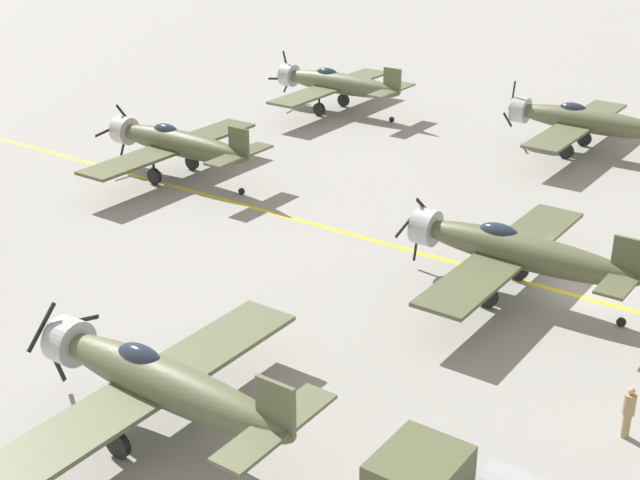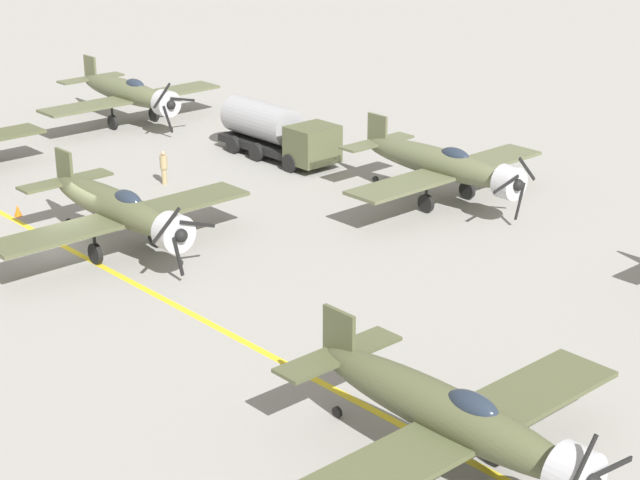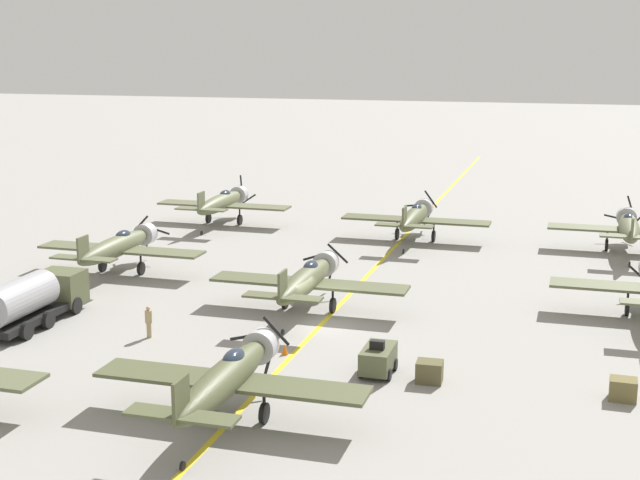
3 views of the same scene
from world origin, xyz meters
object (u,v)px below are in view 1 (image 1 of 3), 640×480
at_px(airplane_mid_center, 514,250).
at_px(airplane_far_right, 336,83).
at_px(airplane_mid_right, 584,121).
at_px(ground_crew_walking, 628,410).
at_px(airplane_far_center, 176,143).
at_px(airplane_mid_left, 158,381).

height_order(airplane_mid_center, airplane_far_right, airplane_far_right).
relative_size(airplane_mid_right, ground_crew_walking, 6.76).
xyz_separation_m(airplane_mid_center, ground_crew_walking, (-6.91, -6.91, -1.04)).
bearing_deg(ground_crew_walking, airplane_mid_right, 22.82).
relative_size(airplane_far_center, airplane_mid_right, 1.00).
distance_m(airplane_mid_center, airplane_mid_left, 15.92).
height_order(airplane_mid_right, ground_crew_walking, airplane_mid_right).
relative_size(airplane_far_center, airplane_mid_left, 1.00).
height_order(airplane_mid_center, ground_crew_walking, airplane_mid_center).
height_order(airplane_mid_left, airplane_mid_right, airplane_mid_right).
relative_size(airplane_mid_left, ground_crew_walking, 6.76).
distance_m(airplane_mid_right, airplane_far_right, 17.31).
xyz_separation_m(airplane_mid_left, ground_crew_walking, (8.26, -11.73, -1.04)).
relative_size(airplane_far_center, ground_crew_walking, 6.76).
relative_size(airplane_mid_center, airplane_mid_right, 1.00).
bearing_deg(airplane_far_center, airplane_far_right, 5.71).
xyz_separation_m(airplane_far_center, ground_crew_walking, (-9.54, -27.96, -1.04)).
bearing_deg(airplane_mid_right, ground_crew_walking, -158.09).
bearing_deg(airplane_far_right, airplane_mid_right, -76.36).
bearing_deg(airplane_mid_left, airplane_far_right, 23.63).
xyz_separation_m(airplane_far_center, airplane_far_right, (16.41, 0.60, -0.00)).
bearing_deg(airplane_far_right, airplane_mid_left, -142.88).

